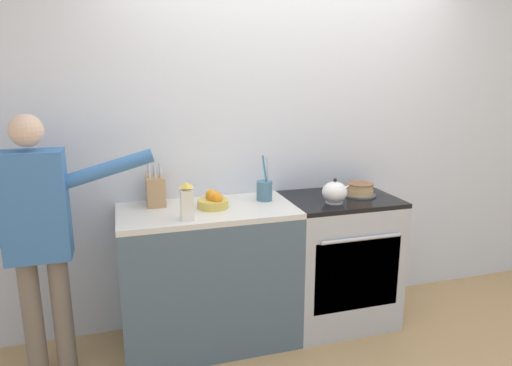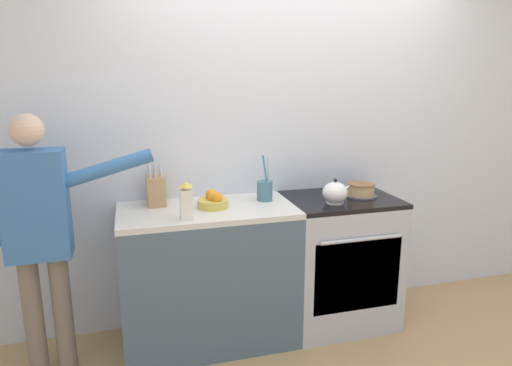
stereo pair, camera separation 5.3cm
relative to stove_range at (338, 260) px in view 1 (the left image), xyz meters
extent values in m
plane|color=tan|center=(-0.28, -0.29, -0.46)|extent=(16.00, 16.00, 0.00)
cube|color=silver|center=(-0.28, 0.32, 0.84)|extent=(8.00, 0.04, 2.60)
cube|color=#4C6070|center=(-0.93, 0.00, -0.02)|extent=(1.12, 0.59, 0.89)
cube|color=silver|center=(-0.93, 0.00, 0.44)|extent=(1.12, 0.59, 0.03)
cube|color=#B7BABF|center=(0.00, 0.00, -0.02)|extent=(0.75, 0.59, 0.90)
cube|color=black|center=(0.00, -0.28, 0.01)|extent=(0.61, 0.01, 0.49)
cylinder|color=#B7BABF|center=(0.00, -0.31, 0.27)|extent=(0.56, 0.02, 0.02)
cube|color=black|center=(0.00, 0.00, 0.45)|extent=(0.75, 0.59, 0.03)
cylinder|color=#4C4C51|center=(0.15, 0.00, 0.47)|extent=(0.22, 0.22, 0.01)
cylinder|color=tan|center=(0.15, 0.00, 0.49)|extent=(0.18, 0.18, 0.04)
cylinder|color=tan|center=(0.15, 0.00, 0.53)|extent=(0.17, 0.17, 0.04)
cylinder|color=brown|center=(0.15, 0.00, 0.55)|extent=(0.18, 0.18, 0.01)
cylinder|color=white|center=(-0.10, -0.11, 0.47)|extent=(0.12, 0.12, 0.01)
ellipsoid|color=white|center=(-0.10, -0.11, 0.53)|extent=(0.17, 0.17, 0.14)
cone|color=white|center=(-0.02, -0.11, 0.56)|extent=(0.08, 0.04, 0.07)
sphere|color=black|center=(-0.10, -0.11, 0.62)|extent=(0.02, 0.02, 0.02)
cube|color=tan|center=(-1.24, 0.17, 0.56)|extent=(0.12, 0.17, 0.19)
cylinder|color=#B2B2B7|center=(-1.27, 0.13, 0.70)|extent=(0.01, 0.04, 0.09)
cylinder|color=#B2B2B7|center=(-1.24, 0.13, 0.69)|extent=(0.01, 0.04, 0.08)
cylinder|color=#B2B2B7|center=(-1.20, 0.13, 0.69)|extent=(0.01, 0.04, 0.08)
cylinder|color=#B2B2B7|center=(-1.27, 0.16, 0.70)|extent=(0.01, 0.04, 0.09)
cylinder|color=#B2B2B7|center=(-1.24, 0.17, 0.68)|extent=(0.01, 0.03, 0.06)
cylinder|color=#B2B2B7|center=(-1.20, 0.17, 0.69)|extent=(0.01, 0.04, 0.09)
cylinder|color=#B2B2B7|center=(-1.27, 0.21, 0.69)|extent=(0.01, 0.04, 0.08)
cylinder|color=#B2B2B7|center=(-1.24, 0.21, 0.69)|extent=(0.01, 0.03, 0.07)
cylinder|color=#477084|center=(-0.53, 0.08, 0.53)|extent=(0.11, 0.11, 0.13)
cylinder|color=#B7BABF|center=(-0.51, 0.07, 0.64)|extent=(0.03, 0.05, 0.26)
cylinder|color=teal|center=(-0.53, 0.06, 0.64)|extent=(0.05, 0.01, 0.27)
cylinder|color=gold|center=(-0.89, 0.01, 0.49)|extent=(0.20, 0.20, 0.05)
sphere|color=orange|center=(-0.87, -0.03, 0.54)|extent=(0.07, 0.07, 0.07)
sphere|color=orange|center=(-0.90, 0.04, 0.54)|extent=(0.07, 0.07, 0.07)
sphere|color=orange|center=(-0.89, 0.00, 0.54)|extent=(0.08, 0.08, 0.08)
cube|color=white|center=(-1.09, -0.19, 0.55)|extent=(0.07, 0.07, 0.18)
pyramid|color=#E0BC4C|center=(-1.09, -0.19, 0.67)|extent=(0.07, 0.07, 0.03)
cylinder|color=#7A6B5B|center=(-1.99, -0.09, -0.09)|extent=(0.11, 0.11, 0.74)
cylinder|color=#7A6B5B|center=(-1.83, -0.09, -0.09)|extent=(0.11, 0.11, 0.74)
cube|color=#3D70AD|center=(-1.91, -0.09, 0.59)|extent=(0.34, 0.20, 0.61)
cylinder|color=#3D70AD|center=(-1.51, -0.09, 0.77)|extent=(0.52, 0.08, 0.21)
sphere|color=beige|center=(-1.91, -0.09, 1.00)|extent=(0.18, 0.18, 0.18)
camera|label=1|loc=(-1.44, -2.74, 1.29)|focal=32.00mm
camera|label=2|loc=(-1.39, -2.76, 1.29)|focal=32.00mm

